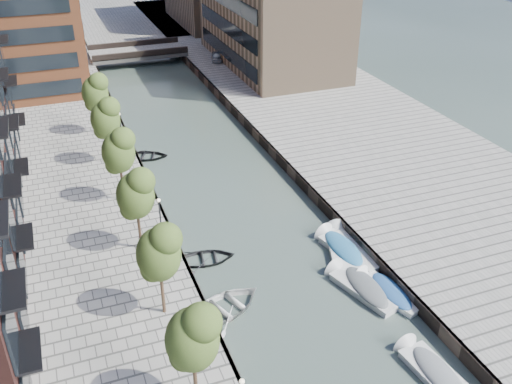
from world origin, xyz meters
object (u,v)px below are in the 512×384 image
tree_3 (135,193)px  motorboat_3 (342,247)px  motorboat_1 (432,371)px  motorboat_4 (360,286)px  car (217,57)px  motorboat_0 (385,290)px  tree_6 (95,91)px  tree_5 (105,117)px  sloop_1 (206,261)px  tree_2 (158,251)px  sloop_4 (146,158)px  motorboat_2 (345,248)px  tree_4 (118,150)px  sloop_3 (226,311)px  tree_1 (192,336)px  bridge (137,52)px

tree_3 → motorboat_3: 14.90m
motorboat_1 → motorboat_4: motorboat_4 is taller
motorboat_1 → car: car is taller
motorboat_0 → car: car is taller
tree_6 → motorboat_1: (12.46, -36.80, -5.10)m
motorboat_0 → car: (4.28, 49.49, 1.40)m
tree_5 → sloop_1: tree_5 is taller
tree_2 → sloop_4: (3.36, 22.87, -5.31)m
sloop_1 → car: car is taller
motorboat_2 → motorboat_1: bearing=-95.7°
tree_4 → motorboat_1: bearing=-61.3°
motorboat_2 → tree_6: bearing=118.7°
motorboat_1 → car: 56.47m
tree_6 → sloop_3: (3.68, -28.13, -5.31)m
sloop_4 → motorboat_1: bearing=-144.7°
tree_4 → sloop_4: tree_4 is taller
tree_2 → tree_6: 28.00m
tree_2 → sloop_4: size_ratio=1.43×
motorboat_0 → tree_4: bearing=130.5°
motorboat_1 → motorboat_3: size_ratio=0.89×
motorboat_2 → car: size_ratio=1.70×
tree_2 → motorboat_0: 14.83m
car → motorboat_0: bearing=-80.6°
tree_1 → sloop_1: bearing=71.7°
tree_3 → tree_5: bearing=90.0°
tree_2 → tree_6: bearing=90.0°
sloop_3 → motorboat_2: motorboat_2 is taller
sloop_1 → motorboat_2: motorboat_2 is taller
motorboat_1 → sloop_3: bearing=135.3°
sloop_1 → sloop_4: sloop_4 is taller
tree_6 → motorboat_0: (13.76, -30.11, -5.12)m
sloop_3 → sloop_1: bearing=-24.7°
tree_3 → sloop_1: bearing=-23.5°
tree_4 → car: tree_4 is taller
motorboat_4 → sloop_3: bearing=173.1°
sloop_3 → motorboat_0: motorboat_0 is taller
motorboat_3 → tree_3: bearing=164.0°
car → tree_2: bearing=-96.5°
tree_2 → tree_4: size_ratio=1.00×
tree_3 → sloop_4: size_ratio=1.43×
tree_5 → tree_6: size_ratio=1.00×
tree_2 → sloop_1: tree_2 is taller
sloop_4 → motorboat_2: motorboat_2 is taller
tree_6 → sloop_1: size_ratio=1.48×
sloop_3 → motorboat_3: 10.32m
tree_3 → tree_5: (0.00, 14.00, 0.00)m
sloop_3 → tree_5: bearing=-10.9°
motorboat_1 → car: bearing=84.3°
motorboat_2 → motorboat_3: 0.23m
bridge → motorboat_3: 51.11m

